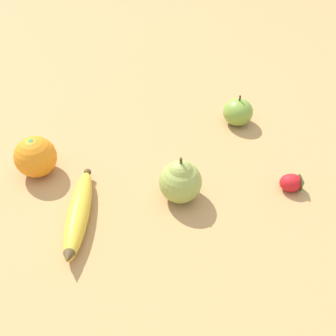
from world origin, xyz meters
TOP-DOWN VIEW (x-y plane):
  - ground_plane at (0.00, 0.00)m, footprint 3.00×3.00m
  - banana at (-0.12, -0.10)m, footprint 0.08×0.22m
  - orange at (-0.24, -0.00)m, footprint 0.08×0.08m
  - pear at (0.05, -0.01)m, footprint 0.08×0.08m
  - strawberry at (0.26, 0.05)m, footprint 0.05×0.04m
  - apple at (0.14, 0.25)m, footprint 0.07×0.07m

SIDE VIEW (x-z plane):
  - ground_plane at x=0.00m, z-range 0.00..0.00m
  - strawberry at x=0.26m, z-range 0.00..0.04m
  - banana at x=-0.12m, z-range 0.00..0.04m
  - apple at x=0.14m, z-range -0.01..0.07m
  - orange at x=-0.24m, z-range 0.00..0.08m
  - pear at x=0.05m, z-range -0.01..0.09m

